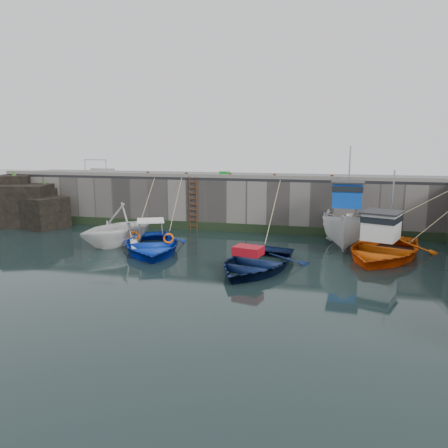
% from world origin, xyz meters
% --- Properties ---
extents(ground, '(120.00, 120.00, 0.00)m').
position_xyz_m(ground, '(0.00, 0.00, 0.00)').
color(ground, black).
rests_on(ground, ground).
extents(quay_back, '(30.00, 5.00, 3.00)m').
position_xyz_m(quay_back, '(0.00, 12.50, 1.50)').
color(quay_back, slate).
rests_on(quay_back, ground).
extents(road_back, '(30.00, 5.00, 0.16)m').
position_xyz_m(road_back, '(0.00, 12.50, 3.08)').
color(road_back, black).
rests_on(road_back, quay_back).
extents(kerb_back, '(30.00, 0.30, 0.20)m').
position_xyz_m(kerb_back, '(0.00, 10.15, 3.26)').
color(kerb_back, slate).
rests_on(kerb_back, road_back).
extents(algae_back, '(30.00, 0.08, 0.50)m').
position_xyz_m(algae_back, '(0.00, 9.96, 0.25)').
color(algae_back, black).
rests_on(algae_back, ground).
extents(rock_outcrop, '(5.85, 4.24, 3.41)m').
position_xyz_m(rock_outcrop, '(-12.92, 9.11, 1.26)').
color(rock_outcrop, black).
rests_on(rock_outcrop, ground).
extents(ladder, '(0.51, 0.08, 3.20)m').
position_xyz_m(ladder, '(-2.00, 9.91, 1.59)').
color(ladder, '#3F1E0F').
rests_on(ladder, ground).
extents(boat_near_white, '(5.47, 5.82, 2.44)m').
position_xyz_m(boat_near_white, '(-4.60, 5.39, 0.00)').
color(boat_near_white, white).
rests_on(boat_near_white, ground).
extents(boat_near_white_rope, '(0.04, 3.35, 3.10)m').
position_xyz_m(boat_near_white_rope, '(-4.60, 8.94, 0.00)').
color(boat_near_white_rope, tan).
rests_on(boat_near_white_rope, ground).
extents(boat_near_blue, '(5.77, 6.58, 1.13)m').
position_xyz_m(boat_near_blue, '(-2.40, 4.46, 0.00)').
color(boat_near_blue, '#0B2DAB').
rests_on(boat_near_blue, ground).
extents(boat_near_blue_rope, '(0.04, 4.00, 3.10)m').
position_xyz_m(boat_near_blue_rope, '(-2.40, 8.48, 0.00)').
color(boat_near_blue_rope, tan).
rests_on(boat_near_blue_rope, ground).
extents(boat_near_navy, '(4.90, 6.00, 1.09)m').
position_xyz_m(boat_near_navy, '(3.07, 2.62, 0.00)').
color(boat_near_navy, '#09163C').
rests_on(boat_near_navy, ground).
extents(boat_near_navy_rope, '(0.04, 5.53, 3.10)m').
position_xyz_m(boat_near_navy_rope, '(3.07, 7.56, 0.00)').
color(boat_near_navy_rope, tan).
rests_on(boat_near_navy_rope, ground).
extents(boat_far_white, '(2.64, 6.26, 5.37)m').
position_xyz_m(boat_far_white, '(6.82, 8.37, 1.01)').
color(boat_far_white, silver).
rests_on(boat_far_white, ground).
extents(boat_far_orange, '(6.23, 7.28, 4.27)m').
position_xyz_m(boat_far_orange, '(8.42, 5.98, 0.41)').
color(boat_far_orange, '#F9600D').
rests_on(boat_far_orange, ground).
extents(fish_crate, '(0.62, 0.51, 0.29)m').
position_xyz_m(fish_crate, '(-0.42, 11.40, 3.31)').
color(fish_crate, green).
rests_on(fish_crate, road_back).
extents(railing, '(1.60, 1.05, 1.00)m').
position_xyz_m(railing, '(-8.75, 11.25, 3.36)').
color(railing, '#A5A8AD').
rests_on(railing, road_back).
extents(bollard_a, '(0.18, 0.18, 0.28)m').
position_xyz_m(bollard_a, '(-5.00, 10.25, 3.30)').
color(bollard_a, '#3F1E0F').
rests_on(bollard_a, road_back).
extents(bollard_b, '(0.18, 0.18, 0.28)m').
position_xyz_m(bollard_b, '(-2.50, 10.25, 3.30)').
color(bollard_b, '#3F1E0F').
rests_on(bollard_b, road_back).
extents(bollard_c, '(0.18, 0.18, 0.28)m').
position_xyz_m(bollard_c, '(0.20, 10.25, 3.30)').
color(bollard_c, '#3F1E0F').
rests_on(bollard_c, road_back).
extents(bollard_d, '(0.18, 0.18, 0.28)m').
position_xyz_m(bollard_d, '(2.80, 10.25, 3.30)').
color(bollard_d, '#3F1E0F').
rests_on(bollard_d, road_back).
extents(bollard_e, '(0.18, 0.18, 0.28)m').
position_xyz_m(bollard_e, '(6.00, 10.25, 3.30)').
color(bollard_e, '#3F1E0F').
rests_on(bollard_e, road_back).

